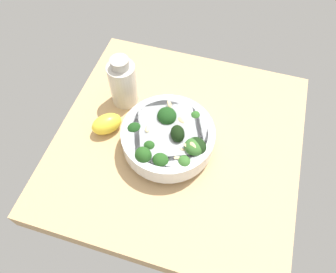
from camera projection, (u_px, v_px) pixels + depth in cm
name	position (u px, v px, depth cm)	size (l,w,h in cm)	color
ground_plane	(178.00, 145.00, 77.91)	(56.27, 56.27, 4.82)	tan
bowl_of_broccoli	(169.00, 138.00, 71.30)	(20.56, 20.56, 9.01)	white
lemon_wedge	(107.00, 124.00, 75.40)	(7.24, 4.60, 4.68)	yellow
bottle_tall	(123.00, 83.00, 77.07)	(6.58, 6.58, 13.73)	beige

